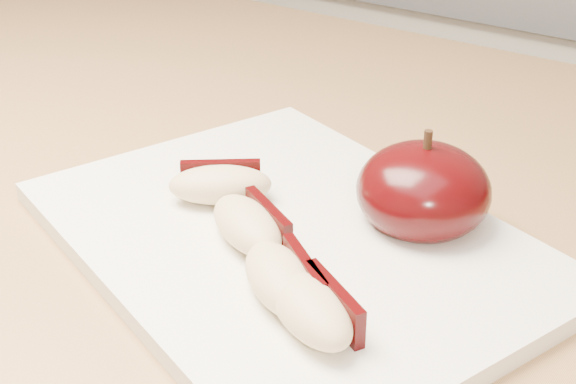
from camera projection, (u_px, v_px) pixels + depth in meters
The scene contains 7 objects.
back_cabinet at pixel (556, 247), 1.26m from camera, with size 2.40×0.62×0.94m.
cutting_board at pixel (288, 239), 0.47m from camera, with size 0.30×0.22×0.01m, color white.
apple_half at pixel (423, 191), 0.46m from camera, with size 0.10×0.10×0.07m.
apple_wedge_a at pixel (220, 184), 0.49m from camera, with size 0.07×0.06×0.02m.
apple_wedge_b at pixel (250, 224), 0.45m from camera, with size 0.07×0.06×0.02m.
apple_wedge_c at pixel (283, 278), 0.40m from camera, with size 0.07×0.06×0.02m.
apple_wedge_d at pixel (313, 308), 0.38m from camera, with size 0.07×0.06×0.02m.
Camera 1 is at (0.27, 0.09, 1.15)m, focal length 50.00 mm.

